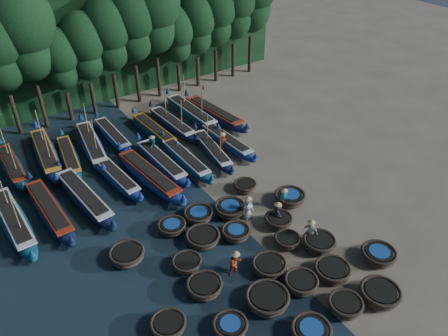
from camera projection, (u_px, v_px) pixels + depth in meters
ground at (235, 220)px, 29.40m from camera, size 120.00×120.00×0.00m
foliage_wall at (96, 48)px, 42.49m from camera, size 40.00×3.00×10.00m
coracle_2 at (311, 332)px, 21.86m from camera, size 2.10×2.10×0.79m
coracle_3 at (345, 305)px, 23.19m from camera, size 2.28×2.28×0.75m
coracle_4 at (380, 294)px, 23.78m from camera, size 2.63×2.63×0.80m
coracle_5 at (230, 326)px, 22.17m from camera, size 2.04×2.04×0.68m
coracle_6 at (267, 299)px, 23.50m from camera, size 2.60×2.60×0.79m
coracle_7 at (301, 283)px, 24.44m from camera, size 2.14×2.14×0.75m
coracle_8 at (332, 271)px, 25.20m from camera, size 2.45×2.45×0.72m
coracle_9 at (378, 255)px, 26.21m from camera, size 2.59×2.59×0.74m
coracle_10 at (168, 325)px, 22.23m from camera, size 2.29×2.29×0.71m
coracle_11 at (204, 286)px, 24.26m from camera, size 2.53×2.53×0.72m
coracle_12 at (269, 266)px, 25.49m from camera, size 2.24×2.24×0.72m
coracle_13 at (287, 240)px, 27.27m from camera, size 1.90×1.90×0.66m
coracle_14 at (319, 243)px, 26.95m from camera, size 2.13×2.13×0.82m
coracle_15 at (187, 263)px, 25.70m from camera, size 1.85×1.85×0.68m
coracle_16 at (203, 238)px, 27.42m from camera, size 2.61×2.61×0.73m
coracle_17 at (236, 232)px, 27.79m from camera, size 1.87×1.87×0.72m
coracle_18 at (279, 220)px, 28.73m from camera, size 1.95×1.95×0.74m
coracle_19 at (290, 197)px, 30.65m from camera, size 2.65×2.65×0.80m
coracle_20 at (127, 255)px, 26.17m from camera, size 2.17×2.17×0.78m
coracle_21 at (172, 227)px, 28.32m from camera, size 2.15×2.15×0.65m
coracle_22 at (198, 214)px, 29.27m from camera, size 2.42×2.42×0.67m
coracle_23 at (230, 209)px, 29.64m from camera, size 2.30×2.30×0.81m
coracle_24 at (245, 186)px, 31.88m from camera, size 1.94×1.94×0.65m
long_boat_0 at (14, 221)px, 28.41m from camera, size 1.94×9.02×3.83m
long_boat_1 at (50, 210)px, 29.34m from camera, size 1.95×8.74×1.54m
long_boat_2 at (85, 197)px, 30.44m from camera, size 2.44×8.98×1.59m
long_boat_3 at (116, 176)px, 32.61m from camera, size 2.03×7.79×1.38m
long_boat_4 at (149, 176)px, 32.50m from camera, size 2.56×9.17×1.62m
long_boat_5 at (162, 162)px, 34.13m from camera, size 1.71×8.20×1.44m
long_boat_6 at (186, 159)px, 34.46m from camera, size 1.43×7.93×1.40m
long_boat_7 at (212, 150)px, 35.58m from camera, size 2.41×7.54×3.23m
long_boat_8 at (227, 141)px, 36.73m from camera, size 1.72×7.85×1.38m
long_boat_9 at (12, 166)px, 33.74m from camera, size 1.43×7.70×3.27m
long_boat_10 at (46, 154)px, 35.00m from camera, size 2.41×9.11×3.88m
long_boat_11 at (70, 157)px, 34.78m from camera, size 2.34×7.50×1.33m
long_boat_12 at (92, 145)px, 36.07m from camera, size 2.79×8.93×3.83m
long_boat_13 at (113, 135)px, 37.60m from camera, size 1.37×7.59×1.34m
long_boat_14 at (154, 131)px, 38.17m from camera, size 1.81×7.93×1.40m
long_boat_15 at (173, 124)px, 39.14m from camera, size 1.84×8.11×3.45m
long_boat_16 at (191, 113)px, 40.73m from camera, size 1.88×9.17×3.90m
long_boat_17 at (214, 114)px, 40.58m from camera, size 2.63×9.14×1.62m
fisherman_0 at (248, 207)px, 29.04m from camera, size 0.86×0.57×1.93m
fisherman_1 at (284, 198)px, 29.94m from camera, size 0.65×0.52×1.76m
fisherman_2 at (235, 263)px, 25.07m from camera, size 0.81×0.63×1.84m
fisherman_3 at (277, 213)px, 28.72m from camera, size 0.65×1.07×1.81m
fisherman_4 at (310, 231)px, 27.18m from camera, size 0.79×1.09×1.92m
fisherman_5 at (153, 146)px, 35.41m from camera, size 1.49×1.57×1.97m
fisherman_6 at (223, 141)px, 36.11m from camera, size 0.77×0.91×1.80m
tree_4 at (23, 32)px, 34.88m from camera, size 5.34×5.34×12.58m
tree_5 at (59, 58)px, 37.49m from camera, size 3.68×3.68×8.68m
tree_6 at (83, 46)px, 38.16m from camera, size 4.09×4.09×9.65m
tree_7 at (107, 33)px, 38.83m from camera, size 4.51×4.51×10.63m
tree_8 at (130, 21)px, 39.50m from camera, size 4.92×4.92×11.60m
tree_9 at (152, 10)px, 40.17m from camera, size 5.34×5.34×12.58m
tree_10 at (176, 34)px, 42.78m from camera, size 3.68×3.68×8.68m
tree_11 at (196, 24)px, 43.45m from camera, size 4.09×4.09×9.65m
tree_12 at (215, 13)px, 44.12m from camera, size 4.51×4.51×10.63m
tree_13 at (234, 3)px, 44.79m from camera, size 4.92×4.92×11.60m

